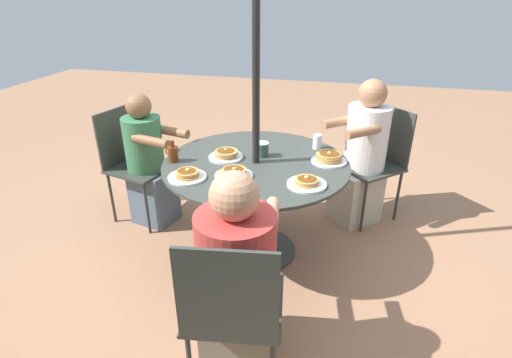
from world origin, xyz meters
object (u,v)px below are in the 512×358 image
patio_table (256,180)px  patio_chair_north (132,158)px  patio_chair_east (232,306)px  drinking_glass_a (317,142)px  pancake_plate_b (234,174)px  pancake_plate_d (307,183)px  syrup_bottle (173,153)px  diner_north (149,165)px  pancake_plate_a (329,158)px  patio_chair_south (378,156)px  pancake_plate_c (187,175)px  diner_east (238,284)px  pancake_plate_e (226,155)px  diner_south (362,159)px  coffee_cup (263,149)px

patio_table → patio_chair_north: size_ratio=1.37×
patio_chair_east → drinking_glass_a: patio_chair_east is taller
patio_chair_east → pancake_plate_b: (0.25, -0.90, 0.22)m
pancake_plate_d → syrup_bottle: 0.96m
syrup_bottle → diner_north: bearing=-41.7°
patio_chair_north → pancake_plate_a: bearing=98.3°
diner_north → syrup_bottle: size_ratio=7.21×
drinking_glass_a → patio_chair_south: bearing=-137.8°
pancake_plate_b → syrup_bottle: size_ratio=1.59×
patio_table → pancake_plate_c: pancake_plate_c is taller
patio_chair_east → diner_east: 0.19m
pancake_plate_c → pancake_plate_e: 0.40m
diner_east → diner_south: diner_south is taller
pancake_plate_a → pancake_plate_c: pancake_plate_a is taller
pancake_plate_d → drinking_glass_a: size_ratio=2.25×
pancake_plate_a → coffee_cup: size_ratio=2.34×
diner_north → diner_east: diner_east is taller
diner_south → pancake_plate_c: (1.10, 1.02, 0.20)m
syrup_bottle → pancake_plate_a: bearing=-167.2°
diner_south → pancake_plate_a: 0.64m
pancake_plate_c → pancake_plate_d: pancake_plate_c is taller
diner_south → patio_chair_east: bearing=120.4°
coffee_cup → patio_chair_north: bearing=-8.2°
patio_chair_east → patio_table: bearing=90.0°
pancake_plate_b → pancake_plate_e: pancake_plate_e is taller
patio_chair_east → syrup_bottle: patio_chair_east is taller
patio_chair_north → pancake_plate_e: size_ratio=3.88×
diner_south → pancake_plate_b: diner_south is taller
diner_north → pancake_plate_c: (-0.60, 0.59, 0.25)m
patio_chair_south → pancake_plate_c: size_ratio=3.88×
pancake_plate_a → coffee_cup: 0.47m
drinking_glass_a → diner_north: bearing=4.9°
patio_chair_north → patio_chair_south: same height
pancake_plate_b → coffee_cup: bearing=-105.7°
patio_table → diner_east: bearing=98.2°
patio_chair_north → drinking_glass_a: bearing=106.6°
diner_north → diner_east: (-1.10, 1.22, 0.00)m
patio_chair_south → syrup_bottle: 1.71m
diner_east → syrup_bottle: (0.70, -0.86, 0.29)m
pancake_plate_a → coffee_cup: (0.47, 0.00, 0.02)m
patio_chair_north → drinking_glass_a: 1.54m
coffee_cup → patio_chair_east: bearing=96.5°
diner_north → diner_south: (-1.70, -0.43, 0.04)m
pancake_plate_d → syrup_bottle: syrup_bottle is taller
diner_north → patio_chair_east: size_ratio=1.17×
pancake_plate_a → pancake_plate_c: 0.97m
patio_chair_north → diner_south: size_ratio=0.78×
drinking_glass_a → pancake_plate_b: bearing=52.6°
pancake_plate_c → pancake_plate_d: size_ratio=1.00×
diner_east → drinking_glass_a: 1.38m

